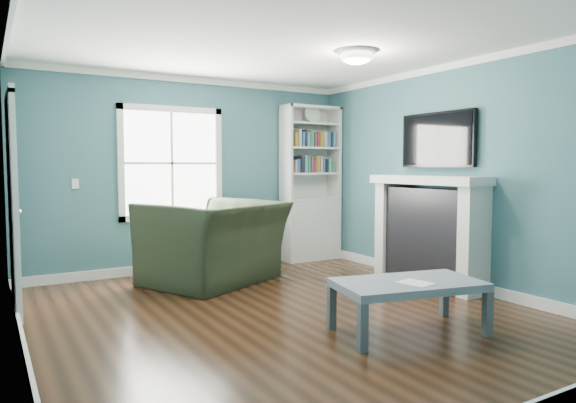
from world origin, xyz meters
TOP-DOWN VIEW (x-y plane):
  - floor at (0.00, 0.00)m, footprint 5.00×5.00m
  - room_walls at (0.00, 0.00)m, footprint 5.00×5.00m
  - trim at (0.00, 0.00)m, footprint 4.50×5.00m
  - window at (-0.30, 2.49)m, footprint 1.40×0.06m
  - bookshelf at (1.77, 2.30)m, footprint 0.90×0.35m
  - fireplace at (2.08, 0.20)m, footprint 0.44×1.58m
  - tv at (2.20, 0.20)m, footprint 0.06×1.10m
  - door at (-2.22, 1.40)m, footprint 0.12×0.98m
  - ceiling_fixture at (0.90, 0.10)m, footprint 0.38×0.38m
  - light_switch at (-1.50, 2.48)m, footprint 0.08×0.01m
  - recliner at (-0.07, 1.60)m, footprint 1.78×1.53m
  - coffee_table at (0.62, -0.99)m, footprint 1.33×0.91m
  - paper_sheet at (0.61, -1.08)m, footprint 0.26×0.30m

SIDE VIEW (x-z plane):
  - floor at x=0.00m, z-range 0.00..0.00m
  - coffee_table at x=0.62m, z-range 0.16..0.61m
  - paper_sheet at x=0.61m, z-range 0.44..0.45m
  - fireplace at x=2.08m, z-range -0.01..1.29m
  - recliner at x=-0.07m, z-range 0.00..1.32m
  - bookshelf at x=1.77m, z-range -0.23..2.08m
  - door at x=-2.22m, z-range -0.01..2.16m
  - light_switch at x=-1.50m, z-range 1.14..1.26m
  - trim at x=0.00m, z-range -0.06..2.54m
  - window at x=-0.30m, z-range 0.70..2.20m
  - room_walls at x=0.00m, z-range -0.92..4.08m
  - tv at x=2.20m, z-range 1.40..2.05m
  - ceiling_fixture at x=0.90m, z-range 2.47..2.63m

